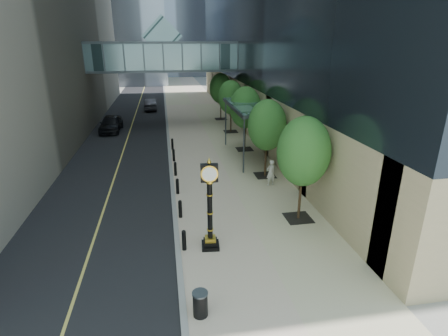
% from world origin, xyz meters
% --- Properties ---
extents(ground, '(320.00, 320.00, 0.00)m').
position_xyz_m(ground, '(0.00, 0.00, 0.00)').
color(ground, gray).
rests_on(ground, ground).
extents(road, '(8.00, 180.00, 0.02)m').
position_xyz_m(road, '(-7.00, 40.00, 0.01)').
color(road, black).
rests_on(road, ground).
extents(sidewalk, '(8.00, 180.00, 0.06)m').
position_xyz_m(sidewalk, '(1.00, 40.00, 0.03)').
color(sidewalk, '#C4AF97').
rests_on(sidewalk, ground).
extents(curb, '(0.25, 180.00, 0.07)m').
position_xyz_m(curb, '(-3.00, 40.00, 0.04)').
color(curb, gray).
rests_on(curb, ground).
extents(skywalk, '(17.00, 4.20, 5.80)m').
position_xyz_m(skywalk, '(-3.00, 28.00, 7.71)').
color(skywalk, '#456B6F').
rests_on(skywalk, ground).
extents(entrance_canopy, '(3.00, 8.00, 4.38)m').
position_xyz_m(entrance_canopy, '(3.48, 14.00, 4.19)').
color(entrance_canopy, '#383F44').
rests_on(entrance_canopy, ground).
extents(bollard_row, '(0.20, 16.20, 0.90)m').
position_xyz_m(bollard_row, '(-2.70, 9.00, 0.51)').
color(bollard_row, black).
rests_on(bollard_row, sidewalk).
extents(street_trees, '(2.73, 28.70, 5.61)m').
position_xyz_m(street_trees, '(3.60, 15.81, 3.75)').
color(street_trees, black).
rests_on(street_trees, sidewalk).
extents(street_clock, '(0.87, 0.87, 4.30)m').
position_xyz_m(street_clock, '(-1.49, 1.00, 1.92)').
color(street_clock, black).
rests_on(street_clock, sidewalk).
extents(trash_bin, '(0.65, 0.65, 0.90)m').
position_xyz_m(trash_bin, '(-2.41, -3.20, 0.51)').
color(trash_bin, black).
rests_on(trash_bin, sidewalk).
extents(pedestrian, '(0.72, 0.56, 1.75)m').
position_xyz_m(pedestrian, '(3.45, 7.73, 0.94)').
color(pedestrian, beige).
rests_on(pedestrian, sidewalk).
extents(car_near, '(2.21, 5.09, 1.71)m').
position_xyz_m(car_near, '(-8.90, 24.97, 0.87)').
color(car_near, black).
rests_on(car_near, road).
extents(car_far, '(1.88, 4.77, 1.54)m').
position_xyz_m(car_far, '(-5.13, 36.88, 0.79)').
color(car_far, black).
rests_on(car_far, road).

